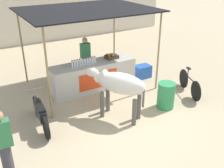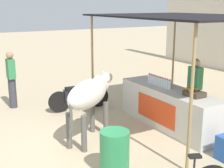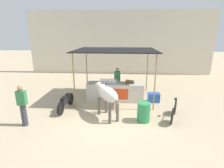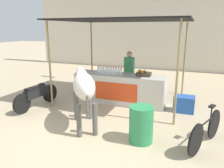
{
  "view_description": "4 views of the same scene",
  "coord_description": "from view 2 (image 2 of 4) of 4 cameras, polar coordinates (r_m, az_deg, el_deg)",
  "views": [
    {
      "loc": [
        -3.66,
        -5.34,
        4.11
      ],
      "look_at": [
        -0.09,
        0.74,
        0.77
      ],
      "focal_mm": 42.0,
      "sensor_mm": 36.0,
      "label": 1
    },
    {
      "loc": [
        5.62,
        -2.67,
        2.94
      ],
      "look_at": [
        -0.37,
        0.8,
        1.18
      ],
      "focal_mm": 50.0,
      "sensor_mm": 36.0,
      "label": 2
    },
    {
      "loc": [
        0.47,
        -6.76,
        3.51
      ],
      "look_at": [
        -0.11,
        1.47,
        1.12
      ],
      "focal_mm": 28.0,
      "sensor_mm": 36.0,
      "label": 3
    },
    {
      "loc": [
        2.3,
        -4.42,
        2.43
      ],
      "look_at": [
        0.16,
        1.06,
        0.92
      ],
      "focal_mm": 35.0,
      "sensor_mm": 36.0,
      "label": 4
    }
  ],
  "objects": [
    {
      "name": "ground_plane",
      "position": [
        6.88,
        -4.3,
        -11.02
      ],
      "size": [
        60.0,
        60.0,
        0.0
      ],
      "primitive_type": "plane",
      "color": "tan"
    },
    {
      "name": "stall_counter",
      "position": [
        7.83,
        10.29,
        -4.25
      ],
      "size": [
        3.0,
        0.82,
        0.96
      ],
      "color": "beige",
      "rests_on": "ground"
    },
    {
      "name": "stall_awning",
      "position": [
        7.65,
        12.77,
        11.35
      ],
      "size": [
        4.2,
        3.2,
        2.7
      ],
      "color": "black",
      "rests_on": "ground"
    },
    {
      "name": "water_bottle_row",
      "position": [
        7.9,
        8.59,
        0.48
      ],
      "size": [
        0.88,
        0.07,
        0.25
      ],
      "color": "silver",
      "rests_on": "stall_counter"
    },
    {
      "name": "fruit_crate",
      "position": [
        7.17,
        14.74,
        -1.59
      ],
      "size": [
        0.44,
        0.32,
        0.18
      ],
      "color": "#3F3326",
      "rests_on": "stall_counter"
    },
    {
      "name": "vendor_behind_counter",
      "position": [
        8.16,
        14.84,
        -1.03
      ],
      "size": [
        0.34,
        0.22,
        1.65
      ],
      "color": "#383842",
      "rests_on": "ground"
    },
    {
      "name": "water_barrel",
      "position": [
        5.62,
        0.46,
        -12.47
      ],
      "size": [
        0.52,
        0.52,
        0.81
      ],
      "primitive_type": "cylinder",
      "color": "#2D8C51",
      "rests_on": "ground"
    },
    {
      "name": "cow",
      "position": [
        6.77,
        -4.16,
        -2.1
      ],
      "size": [
        1.32,
        1.71,
        1.44
      ],
      "color": "silver",
      "rests_on": "ground"
    },
    {
      "name": "motorcycle_parked",
      "position": [
        9.0,
        -5.88,
        -2.0
      ],
      "size": [
        0.55,
        1.8,
        0.9
      ],
      "color": "black",
      "rests_on": "ground"
    },
    {
      "name": "passerby_on_street",
      "position": [
        9.45,
        -17.9,
        0.81
      ],
      "size": [
        0.34,
        0.22,
        1.65
      ],
      "color": "#383842",
      "rests_on": "ground"
    }
  ]
}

